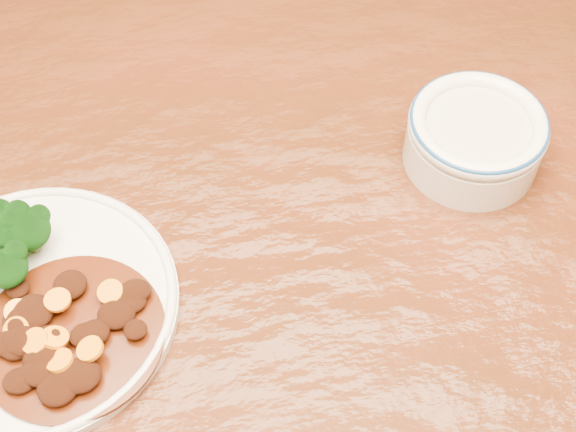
{
  "coord_description": "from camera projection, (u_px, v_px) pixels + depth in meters",
  "views": [
    {
      "loc": [
        -0.05,
        -0.37,
        1.35
      ],
      "look_at": [
        -0.01,
        0.04,
        0.77
      ],
      "focal_mm": 50.0,
      "sensor_mm": 36.0,
      "label": 1
    }
  ],
  "objects": [
    {
      "name": "dip_bowl",
      "position": [
        475.0,
        137.0,
        0.75
      ],
      "size": [
        0.13,
        0.13,
        0.06
      ],
      "rotation": [
        0.0,
        0.0,
        -0.01
      ],
      "color": "white",
      "rests_on": "dining_table"
    },
    {
      "name": "dinner_plate",
      "position": [
        32.0,
        306.0,
        0.67
      ],
      "size": [
        0.25,
        0.25,
        0.02
      ],
      "rotation": [
        0.0,
        0.0,
        0.02
      ],
      "color": "white",
      "rests_on": "dining_table"
    },
    {
      "name": "mince_stew",
      "position": [
        61.0,
        337.0,
        0.64
      ],
      "size": [
        0.15,
        0.15,
        0.03
      ],
      "color": "#4E1808",
      "rests_on": "dinner_plate"
    },
    {
      "name": "dining_table",
      "position": [
        299.0,
        309.0,
        0.77
      ],
      "size": [
        1.57,
        1.03,
        0.75
      ],
      "rotation": [
        0.0,
        0.0,
        0.09
      ],
      "color": "#541F0E",
      "rests_on": "ground"
    }
  ]
}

